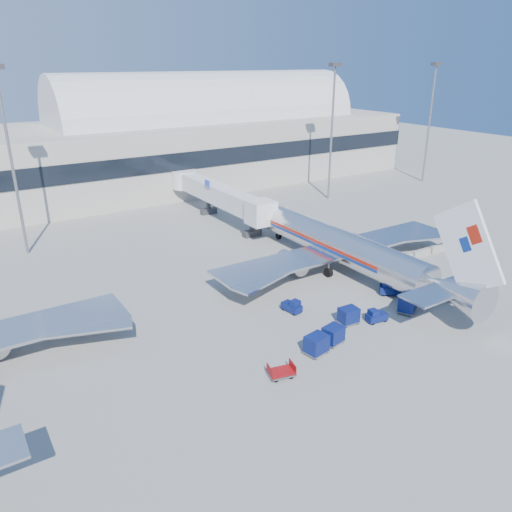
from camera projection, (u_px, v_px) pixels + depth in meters
ground at (295, 305)px, 50.30m from camera, size 260.00×260.00×0.00m
terminal at (33, 158)px, 84.45m from camera, size 170.00×28.15×21.00m
airliner_main at (341, 246)px, 57.79m from camera, size 32.00×37.26×12.07m
jetbridge_near at (214, 193)px, 76.78m from camera, size 4.40×27.50×6.25m
mast_west at (7, 135)px, 58.26m from camera, size 2.00×1.20×22.60m
mast_east at (333, 113)px, 83.46m from camera, size 2.00×1.20×22.60m
mast_far_east at (432, 106)px, 96.06m from camera, size 2.00×1.20×22.60m
barrier_near at (403, 258)px, 60.77m from camera, size 3.00×0.55×0.90m
barrier_mid at (421, 253)px, 62.43m from camera, size 3.00×0.55×0.90m
barrier_far at (438, 248)px, 64.10m from camera, size 3.00×0.55×0.90m
tug_lead at (376, 316)px, 46.81m from camera, size 2.13×1.30×1.31m
tug_right at (391, 288)px, 52.20m from camera, size 2.62×2.47×1.57m
tug_left at (292, 306)px, 48.63m from camera, size 1.35×2.19×1.34m
cart_train_a at (349, 315)px, 46.39m from camera, size 1.89×1.49×1.59m
cart_train_b at (333, 335)px, 43.13m from camera, size 2.07×1.74×1.61m
cart_train_c at (316, 344)px, 41.58m from camera, size 2.14×1.77×1.70m
cart_solo_near at (408, 303)px, 48.49m from camera, size 2.41×2.19×1.72m
cart_solo_far at (442, 290)px, 51.26m from camera, size 2.56×2.43×1.79m
cart_open_red at (282, 372)px, 38.71m from camera, size 2.25×1.81×0.53m
ramp_worker at (472, 292)px, 50.67m from camera, size 0.67×0.82×1.95m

